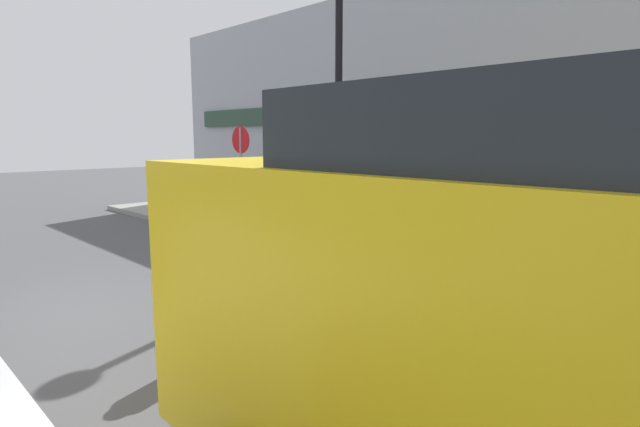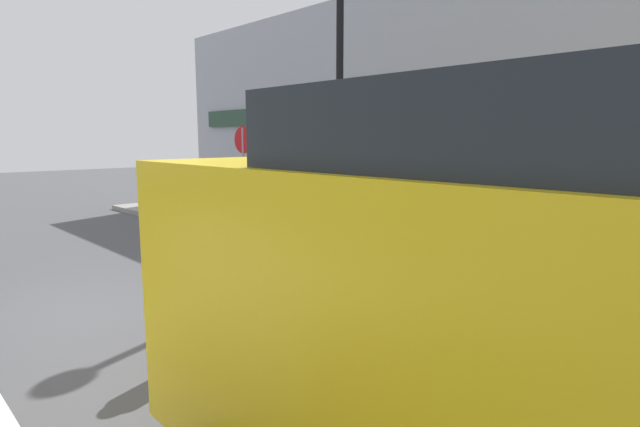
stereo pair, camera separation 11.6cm
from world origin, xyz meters
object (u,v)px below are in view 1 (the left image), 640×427
object	(u,v)px
person_worker	(239,260)
streetlamp_post	(339,55)
person_pedestrian	(635,226)
stop_sign	(241,161)
work_van	(619,340)

from	to	relation	value
person_worker	streetlamp_post	bearing A→B (deg)	-5.18
person_worker	person_pedestrian	distance (m)	5.37
stop_sign	person_pedestrian	distance (m)	7.61
person_worker	work_van	distance (m)	3.81
streetlamp_post	person_pedestrian	xyz separation A→B (m)	(4.47, 1.19, -2.63)
streetlamp_post	work_van	distance (m)	7.40
stop_sign	person_worker	world-z (taller)	stop_sign
stop_sign	work_van	size ratio (longest dim) A/B	0.46
stop_sign	person_pedestrian	world-z (taller)	stop_sign
person_pedestrian	streetlamp_post	bearing A→B (deg)	-9.65
streetlamp_post	stop_sign	world-z (taller)	streetlamp_post
streetlamp_post	work_van	world-z (taller)	streetlamp_post
stop_sign	person_pedestrian	bearing A→B (deg)	-173.92
stop_sign	person_pedestrian	xyz separation A→B (m)	(7.48, 1.19, -0.67)
streetlamp_post	work_van	size ratio (longest dim) A/B	1.10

